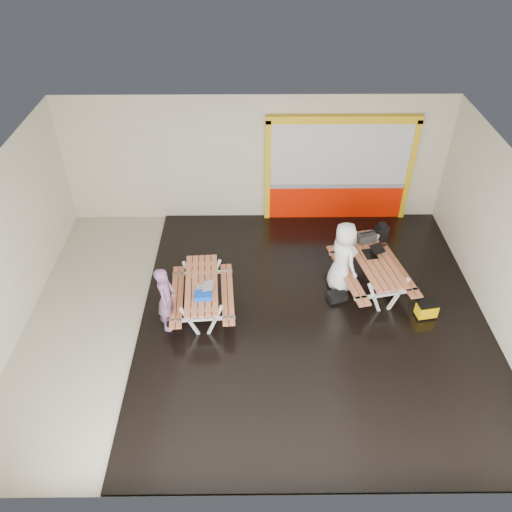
{
  "coord_description": "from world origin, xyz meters",
  "views": [
    {
      "loc": [
        -0.08,
        -8.05,
        7.98
      ],
      "look_at": [
        0.0,
        0.9,
        1.0
      ],
      "focal_mm": 35.93,
      "sensor_mm": 36.0,
      "label": 1
    }
  ],
  "objects_px": {
    "laptop_right": "(373,252)",
    "picnic_table_right": "(373,265)",
    "dark_case": "(337,296)",
    "toolbox": "(366,237)",
    "laptop_left": "(204,288)",
    "person_right": "(343,257)",
    "person_left": "(166,299)",
    "picnic_table_left": "(202,290)",
    "fluke_bag": "(426,310)",
    "backpack": "(381,233)",
    "blue_pouch": "(203,295)"
  },
  "relations": [
    {
      "from": "person_right",
      "to": "blue_pouch",
      "type": "height_order",
      "value": "person_right"
    },
    {
      "from": "backpack",
      "to": "toolbox",
      "type": "bearing_deg",
      "value": -136.9
    },
    {
      "from": "picnic_table_right",
      "to": "backpack",
      "type": "height_order",
      "value": "backpack"
    },
    {
      "from": "picnic_table_right",
      "to": "person_left",
      "type": "bearing_deg",
      "value": -164.41
    },
    {
      "from": "person_left",
      "to": "dark_case",
      "type": "xyz_separation_m",
      "value": [
        3.69,
        0.82,
        -0.7
      ]
    },
    {
      "from": "picnic_table_left",
      "to": "fluke_bag",
      "type": "relative_size",
      "value": 4.2
    },
    {
      "from": "laptop_left",
      "to": "laptop_right",
      "type": "relative_size",
      "value": 0.82
    },
    {
      "from": "picnic_table_left",
      "to": "picnic_table_right",
      "type": "bearing_deg",
      "value": 10.95
    },
    {
      "from": "person_right",
      "to": "backpack",
      "type": "height_order",
      "value": "person_right"
    },
    {
      "from": "toolbox",
      "to": "laptop_right",
      "type": "bearing_deg",
      "value": -83.11
    },
    {
      "from": "backpack",
      "to": "fluke_bag",
      "type": "height_order",
      "value": "backpack"
    },
    {
      "from": "picnic_table_right",
      "to": "blue_pouch",
      "type": "distance_m",
      "value": 3.95
    },
    {
      "from": "picnic_table_left",
      "to": "laptop_left",
      "type": "xyz_separation_m",
      "value": [
        0.07,
        -0.22,
        0.24
      ]
    },
    {
      "from": "person_left",
      "to": "laptop_left",
      "type": "distance_m",
      "value": 0.81
    },
    {
      "from": "blue_pouch",
      "to": "fluke_bag",
      "type": "height_order",
      "value": "blue_pouch"
    },
    {
      "from": "person_right",
      "to": "dark_case",
      "type": "height_order",
      "value": "person_right"
    },
    {
      "from": "picnic_table_right",
      "to": "laptop_right",
      "type": "bearing_deg",
      "value": 92.41
    },
    {
      "from": "blue_pouch",
      "to": "backpack",
      "type": "xyz_separation_m",
      "value": [
        4.16,
        2.28,
        -0.06
      ]
    },
    {
      "from": "laptop_right",
      "to": "dark_case",
      "type": "relative_size",
      "value": 1.15
    },
    {
      "from": "person_right",
      "to": "blue_pouch",
      "type": "relative_size",
      "value": 4.95
    },
    {
      "from": "laptop_left",
      "to": "person_right",
      "type": "bearing_deg",
      "value": 17.31
    },
    {
      "from": "picnic_table_right",
      "to": "fluke_bag",
      "type": "xyz_separation_m",
      "value": [
        1.03,
        -1.02,
        -0.42
      ]
    },
    {
      "from": "person_left",
      "to": "laptop_left",
      "type": "height_order",
      "value": "person_left"
    },
    {
      "from": "picnic_table_left",
      "to": "blue_pouch",
      "type": "height_order",
      "value": "blue_pouch"
    },
    {
      "from": "picnic_table_left",
      "to": "dark_case",
      "type": "height_order",
      "value": "picnic_table_left"
    },
    {
      "from": "person_left",
      "to": "person_right",
      "type": "xyz_separation_m",
      "value": [
        3.81,
        1.25,
        0.07
      ]
    },
    {
      "from": "person_right",
      "to": "backpack",
      "type": "xyz_separation_m",
      "value": [
        1.1,
        1.11,
        -0.12
      ]
    },
    {
      "from": "laptop_left",
      "to": "fluke_bag",
      "type": "distance_m",
      "value": 4.84
    },
    {
      "from": "person_right",
      "to": "laptop_right",
      "type": "xyz_separation_m",
      "value": [
        0.7,
        0.17,
        0.02
      ]
    },
    {
      "from": "picnic_table_left",
      "to": "person_right",
      "type": "distance_m",
      "value": 3.22
    },
    {
      "from": "picnic_table_right",
      "to": "laptop_right",
      "type": "distance_m",
      "value": 0.31
    },
    {
      "from": "picnic_table_left",
      "to": "laptop_right",
      "type": "distance_m",
      "value": 3.94
    },
    {
      "from": "laptop_right",
      "to": "dark_case",
      "type": "xyz_separation_m",
      "value": [
        -0.82,
        -0.6,
        -0.79
      ]
    },
    {
      "from": "laptop_right",
      "to": "picnic_table_right",
      "type": "bearing_deg",
      "value": -87.59
    },
    {
      "from": "person_right",
      "to": "person_left",
      "type": "bearing_deg",
      "value": 84.99
    },
    {
      "from": "picnic_table_right",
      "to": "laptop_left",
      "type": "relative_size",
      "value": 6.15
    },
    {
      "from": "toolbox",
      "to": "laptop_left",
      "type": "bearing_deg",
      "value": -156.21
    },
    {
      "from": "blue_pouch",
      "to": "person_right",
      "type": "bearing_deg",
      "value": 21.0
    },
    {
      "from": "backpack",
      "to": "dark_case",
      "type": "distance_m",
      "value": 2.07
    },
    {
      "from": "laptop_left",
      "to": "blue_pouch",
      "type": "distance_m",
      "value": 0.22
    },
    {
      "from": "laptop_right",
      "to": "blue_pouch",
      "type": "relative_size",
      "value": 1.34
    },
    {
      "from": "picnic_table_left",
      "to": "toolbox",
      "type": "relative_size",
      "value": 4.23
    },
    {
      "from": "laptop_right",
      "to": "dark_case",
      "type": "height_order",
      "value": "laptop_right"
    },
    {
      "from": "picnic_table_right",
      "to": "blue_pouch",
      "type": "xyz_separation_m",
      "value": [
        -3.76,
        -1.18,
        0.19
      ]
    },
    {
      "from": "dark_case",
      "to": "picnic_table_left",
      "type": "bearing_deg",
      "value": -174.19
    },
    {
      "from": "laptop_right",
      "to": "fluke_bag",
      "type": "xyz_separation_m",
      "value": [
        1.04,
        -1.19,
        -0.68
      ]
    },
    {
      "from": "person_left",
      "to": "person_right",
      "type": "relative_size",
      "value": 0.86
    },
    {
      "from": "picnic_table_left",
      "to": "toolbox",
      "type": "xyz_separation_m",
      "value": [
        3.76,
        1.41,
        0.35
      ]
    },
    {
      "from": "backpack",
      "to": "blue_pouch",
      "type": "bearing_deg",
      "value": -151.22
    },
    {
      "from": "person_left",
      "to": "fluke_bag",
      "type": "distance_m",
      "value": 5.58
    }
  ]
}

